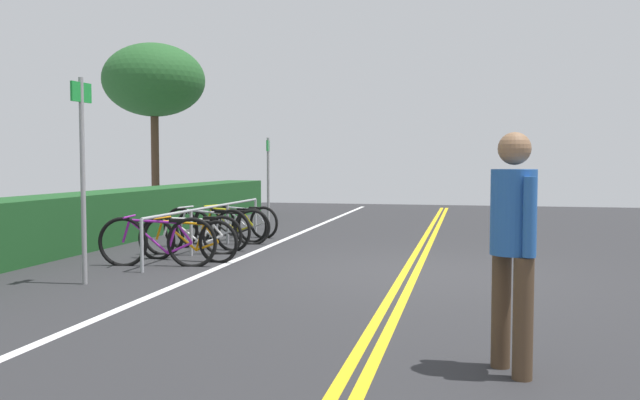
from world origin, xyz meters
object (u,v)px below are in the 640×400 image
(bicycle_1, at_px, (187,240))
(sign_post_near, at_px, (83,162))
(bicycle_3, at_px, (206,228))
(sign_post_far, at_px, (268,174))
(pedestrian, at_px, (513,235))
(tree_mid, at_px, (154,81))
(bicycle_2, at_px, (193,235))
(bicycle_5, at_px, (230,223))
(bicycle_4, at_px, (223,227))
(bicycle_6, at_px, (242,221))
(bike_rack, at_px, (210,216))
(bicycle_0, at_px, (157,242))

(bicycle_1, bearing_deg, sign_post_near, 168.59)
(bicycle_3, relative_size, sign_post_far, 0.87)
(bicycle_3, distance_m, sign_post_far, 3.54)
(pedestrian, height_order, tree_mid, tree_mid)
(bicycle_1, height_order, sign_post_near, sign_post_near)
(bicycle_2, height_order, sign_post_near, sign_post_near)
(bicycle_5, distance_m, sign_post_near, 4.86)
(bicycle_2, distance_m, bicycle_3, 0.72)
(bicycle_2, height_order, pedestrian, pedestrian)
(pedestrian, distance_m, tree_mid, 15.90)
(bicycle_4, distance_m, tree_mid, 8.40)
(bicycle_5, height_order, sign_post_far, sign_post_far)
(tree_mid, bearing_deg, pedestrian, -144.16)
(sign_post_far, bearing_deg, bicycle_1, -177.81)
(pedestrian, distance_m, sign_post_far, 10.41)
(bicycle_4, relative_size, bicycle_5, 1.02)
(bicycle_3, distance_m, sign_post_near, 3.65)
(tree_mid, bearing_deg, bicycle_6, -138.17)
(bike_rack, height_order, bicycle_4, bike_rack)
(bicycle_6, bearing_deg, pedestrian, -148.45)
(bicycle_3, relative_size, bicycle_5, 1.05)
(bicycle_5, bearing_deg, bicycle_6, -1.61)
(sign_post_near, relative_size, sign_post_far, 1.24)
(bike_rack, distance_m, bicycle_0, 1.92)
(bicycle_6, height_order, sign_post_far, sign_post_far)
(bicycle_4, height_order, pedestrian, pedestrian)
(bicycle_0, xyz_separation_m, bicycle_4, (2.59, -0.01, -0.03))
(bicycle_0, height_order, pedestrian, pedestrian)
(sign_post_far, relative_size, tree_mid, 0.42)
(bicycle_6, height_order, sign_post_near, sign_post_near)
(bicycle_3, xyz_separation_m, bicycle_5, (1.25, 0.04, -0.03))
(bike_rack, relative_size, sign_post_far, 2.42)
(bicycle_2, height_order, bicycle_6, bicycle_2)
(bicycle_1, relative_size, bicycle_6, 1.05)
(bicycle_1, relative_size, sign_post_far, 0.85)
(tree_mid, bearing_deg, sign_post_near, -157.65)
(bicycle_0, xyz_separation_m, pedestrian, (-3.90, -4.71, 0.64))
(bicycle_4, relative_size, sign_post_far, 0.84)
(sign_post_far, xyz_separation_m, tree_mid, (3.40, 4.47, 2.59))
(bike_rack, relative_size, bicycle_4, 2.88)
(bike_rack, bearing_deg, bicycle_3, 63.44)
(bicycle_0, height_order, bicycle_3, bicycle_0)
(bicycle_2, relative_size, tree_mid, 0.32)
(bicycle_5, xyz_separation_m, bicycle_6, (0.68, -0.02, -0.01))
(bicycle_4, height_order, sign_post_far, sign_post_far)
(bike_rack, xyz_separation_m, bicycle_4, (0.69, 0.04, -0.25))
(bicycle_3, bearing_deg, bicycle_0, -178.21)
(bike_rack, relative_size, tree_mid, 1.01)
(sign_post_near, bearing_deg, sign_post_far, -2.00)
(pedestrian, bearing_deg, sign_post_far, 26.82)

